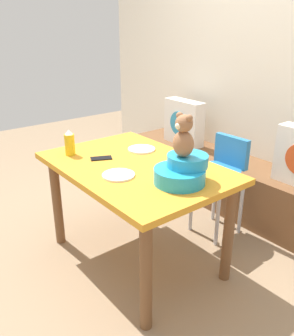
# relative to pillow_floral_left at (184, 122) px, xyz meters

# --- Properties ---
(ground_plane) EXTENTS (8.00, 8.00, 0.00)m
(ground_plane) POSITION_rel_pillow_floral_left_xyz_m (0.74, -1.16, -0.68)
(ground_plane) COLOR #8C7256
(back_wall) EXTENTS (4.40, 0.10, 2.60)m
(back_wall) POSITION_rel_pillow_floral_left_xyz_m (0.74, 0.29, 0.62)
(back_wall) COLOR silver
(back_wall) RESTS_ON ground_plane
(window_bench) EXTENTS (2.60, 0.44, 0.46)m
(window_bench) POSITION_rel_pillow_floral_left_xyz_m (0.74, 0.02, -0.45)
(window_bench) COLOR brown
(window_bench) RESTS_ON ground_plane
(pillow_floral_left) EXTENTS (0.44, 0.15, 0.44)m
(pillow_floral_left) POSITION_rel_pillow_floral_left_xyz_m (0.00, 0.00, 0.00)
(pillow_floral_left) COLOR white
(pillow_floral_left) RESTS_ON window_bench
(dining_table) EXTENTS (1.27, 0.86, 0.74)m
(dining_table) POSITION_rel_pillow_floral_left_xyz_m (0.74, -1.16, -0.05)
(dining_table) COLOR orange
(dining_table) RESTS_ON ground_plane
(highchair) EXTENTS (0.34, 0.45, 0.79)m
(highchair) POSITION_rel_pillow_floral_left_xyz_m (0.84, -0.42, -0.16)
(highchair) COLOR #2672B2
(highchair) RESTS_ON ground_plane
(infant_seat_teal) EXTENTS (0.30, 0.33, 0.16)m
(infant_seat_teal) POSITION_rel_pillow_floral_left_xyz_m (1.13, -1.11, 0.13)
(infant_seat_teal) COLOR #2095C4
(infant_seat_teal) RESTS_ON dining_table
(teddy_bear) EXTENTS (0.13, 0.12, 0.25)m
(teddy_bear) POSITION_rel_pillow_floral_left_xyz_m (1.13, -1.11, 0.34)
(teddy_bear) COLOR #936140
(teddy_bear) RESTS_ON infant_seat_teal
(ketchup_bottle) EXTENTS (0.07, 0.07, 0.18)m
(ketchup_bottle) POSITION_rel_pillow_floral_left_xyz_m (0.31, -1.40, 0.15)
(ketchup_bottle) COLOR gold
(ketchup_bottle) RESTS_ON dining_table
(coffee_mug) EXTENTS (0.12, 0.08, 0.09)m
(coffee_mug) POSITION_rel_pillow_floral_left_xyz_m (1.01, -0.92, 0.11)
(coffee_mug) COLOR #335999
(coffee_mug) RESTS_ON dining_table
(dinner_plate_near) EXTENTS (0.20, 0.20, 0.01)m
(dinner_plate_near) POSITION_rel_pillow_floral_left_xyz_m (0.53, -0.95, 0.07)
(dinner_plate_near) COLOR white
(dinner_plate_near) RESTS_ON dining_table
(dinner_plate_far) EXTENTS (0.20, 0.20, 0.01)m
(dinner_plate_far) POSITION_rel_pillow_floral_left_xyz_m (0.83, -1.35, 0.07)
(dinner_plate_far) COLOR white
(dinner_plate_far) RESTS_ON dining_table
(cell_phone) EXTENTS (0.12, 0.16, 0.01)m
(cell_phone) POSITION_rel_pillow_floral_left_xyz_m (0.51, -1.28, 0.06)
(cell_phone) COLOR black
(cell_phone) RESTS_ON dining_table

